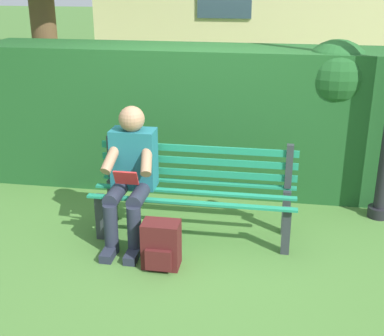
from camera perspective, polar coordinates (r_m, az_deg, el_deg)
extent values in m
plane|color=#477533|center=(4.67, 0.20, -7.42)|extent=(60.00, 60.00, 0.00)
cube|color=#2D3338|center=(4.37, 10.30, -6.81)|extent=(0.07, 0.07, 0.41)
cube|color=#2D3338|center=(4.61, -10.06, -5.28)|extent=(0.07, 0.07, 0.41)
cube|color=#2D3338|center=(4.68, 10.29, -4.85)|extent=(0.07, 0.07, 0.41)
cube|color=#2D3338|center=(4.91, -8.73, -3.53)|extent=(0.07, 0.07, 0.41)
cube|color=#1E8460|center=(4.69, 0.66, -1.58)|extent=(1.76, 0.06, 0.02)
cube|color=#1E8460|center=(4.48, 0.21, -2.66)|extent=(1.76, 0.06, 0.02)
cube|color=#1E8460|center=(4.28, -0.28, -3.84)|extent=(1.76, 0.06, 0.02)
cube|color=#2D3338|center=(4.56, 10.63, 0.18)|extent=(0.06, 0.06, 0.40)
cube|color=#2D3338|center=(4.78, -8.86, 1.30)|extent=(0.06, 0.06, 0.40)
cube|color=#1E8460|center=(4.64, 0.64, -0.55)|extent=(1.76, 0.02, 0.06)
cube|color=#1E8460|center=(4.60, 0.65, 0.77)|extent=(1.76, 0.02, 0.06)
cube|color=#1E8460|center=(4.56, 0.65, 2.11)|extent=(1.76, 0.02, 0.06)
cube|color=#1E6672|center=(4.51, -6.40, 1.05)|extent=(0.38, 0.22, 0.52)
sphere|color=#A57A5B|center=(4.38, -6.66, 5.38)|extent=(0.22, 0.22, 0.22)
cylinder|color=#232838|center=(4.39, -5.75, -2.89)|extent=(0.13, 0.42, 0.13)
cylinder|color=#232838|center=(4.44, -8.24, -2.70)|extent=(0.13, 0.42, 0.13)
cylinder|color=#232838|center=(4.31, -6.36, -6.88)|extent=(0.12, 0.12, 0.43)
cylinder|color=#232838|center=(4.36, -8.90, -6.64)|extent=(0.12, 0.12, 0.43)
cube|color=#232838|center=(4.33, -6.55, -9.49)|extent=(0.10, 0.24, 0.07)
cube|color=#232838|center=(4.38, -9.10, -9.22)|extent=(0.10, 0.24, 0.07)
cylinder|color=#A57A5B|center=(4.33, -5.01, 1.08)|extent=(0.14, 0.32, 0.26)
cylinder|color=#A57A5B|center=(4.41, -8.80, 1.29)|extent=(0.14, 0.32, 0.26)
cube|color=#B22626|center=(4.31, -7.28, -1.09)|extent=(0.20, 0.07, 0.13)
cube|color=#1E5123|center=(5.54, 0.75, 5.53)|extent=(4.54, 0.75, 1.49)
sphere|color=#1E5123|center=(5.28, 15.57, 9.84)|extent=(0.68, 0.68, 0.68)
sphere|color=#1E5123|center=(5.79, -10.48, 10.41)|extent=(0.60, 0.60, 0.60)
cylinder|color=brown|center=(6.99, -15.80, 12.69)|extent=(0.32, 0.32, 2.62)
cube|color=#4C1919|center=(4.14, -3.40, -8.38)|extent=(0.29, 0.19, 0.38)
cube|color=#4C1919|center=(4.08, -3.74, -10.11)|extent=(0.21, 0.04, 0.17)
cylinder|color=#4C1919|center=(4.21, -1.89, -7.52)|extent=(0.04, 0.04, 0.23)
cylinder|color=#4C1919|center=(4.24, -4.24, -7.32)|extent=(0.04, 0.04, 0.23)
cylinder|color=black|center=(5.30, 19.80, -4.56)|extent=(0.20, 0.20, 0.10)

